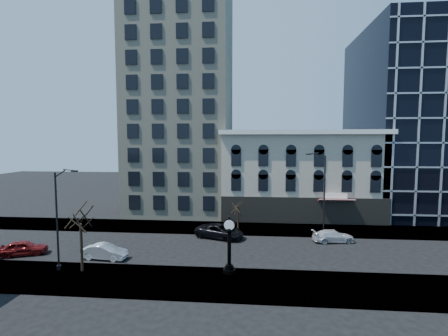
# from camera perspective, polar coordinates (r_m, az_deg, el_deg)

# --- Properties ---
(ground) EXTENTS (160.00, 160.00, 0.00)m
(ground) POSITION_cam_1_polar(r_m,az_deg,el_deg) (34.29, -4.04, -13.98)
(ground) COLOR black
(ground) RESTS_ON ground
(sidewalk_far) EXTENTS (160.00, 6.00, 0.12)m
(sidewalk_far) POSITION_cam_1_polar(r_m,az_deg,el_deg) (41.85, -2.28, -10.42)
(sidewalk_far) COLOR gray
(sidewalk_far) RESTS_ON ground
(sidewalk_near) EXTENTS (160.00, 6.00, 0.12)m
(sidewalk_near) POSITION_cam_1_polar(r_m,az_deg,el_deg) (26.94, -6.90, -19.25)
(sidewalk_near) COLOR gray
(sidewalk_near) RESTS_ON ground
(cream_tower) EXTENTS (15.90, 15.40, 42.50)m
(cream_tower) POSITION_cam_1_polar(r_m,az_deg,el_deg) (52.85, -7.57, 13.74)
(cream_tower) COLOR beige
(cream_tower) RESTS_ON ground
(victorian_row) EXTENTS (22.60, 11.19, 12.50)m
(victorian_row) POSITION_cam_1_polar(r_m,az_deg,el_deg) (48.69, 13.08, -1.29)
(victorian_row) COLOR #BBB09A
(victorian_row) RESTS_ON ground
(glass_office) EXTENTS (20.00, 20.15, 28.00)m
(glass_office) POSITION_cam_1_polar(r_m,az_deg,el_deg) (59.44, 32.13, 6.90)
(glass_office) COLOR black
(glass_office) RESTS_ON ground
(street_clock) EXTENTS (1.07, 1.07, 4.72)m
(street_clock) POSITION_cam_1_polar(r_m,az_deg,el_deg) (27.55, 0.93, -13.76)
(street_clock) COLOR black
(street_clock) RESTS_ON sidewalk_near
(street_lamp_near) EXTENTS (2.26, 0.62, 8.79)m
(street_lamp_near) POSITION_cam_1_polar(r_m,az_deg,el_deg) (30.01, -26.56, -3.89)
(street_lamp_near) COLOR black
(street_lamp_near) RESTS_ON sidewalk_near
(street_lamp_far) EXTENTS (2.52, 0.39, 9.75)m
(street_lamp_far) POSITION_cam_1_polar(r_m,az_deg,el_deg) (39.08, 16.31, -0.62)
(street_lamp_far) COLOR black
(street_lamp_far) RESTS_ON sidewalk_far
(bare_tree_near) EXTENTS (3.78, 3.78, 6.49)m
(bare_tree_near) POSITION_cam_1_polar(r_m,az_deg,el_deg) (29.60, -23.95, -7.32)
(bare_tree_near) COLOR black
(bare_tree_near) RESTS_ON sidewalk_near
(bare_tree_far) EXTENTS (2.41, 2.41, 4.14)m
(bare_tree_far) POSITION_cam_1_polar(r_m,az_deg,el_deg) (39.40, 2.48, -6.63)
(bare_tree_far) COLOR black
(bare_tree_far) RESTS_ON sidewalk_far
(car_near_a) EXTENTS (4.57, 3.18, 1.44)m
(car_near_a) POSITION_cam_1_polar(r_m,az_deg,el_deg) (37.63, -31.80, -11.84)
(car_near_a) COLOR maroon
(car_near_a) RESTS_ON ground
(car_near_b) EXTENTS (4.32, 1.85, 1.38)m
(car_near_b) POSITION_cam_1_polar(r_m,az_deg,el_deg) (33.19, -20.19, -13.65)
(car_near_b) COLOR silver
(car_near_b) RESTS_ON ground
(car_far_a) EXTENTS (6.14, 4.29, 1.56)m
(car_far_a) POSITION_cam_1_polar(r_m,az_deg,el_deg) (37.57, -0.75, -11.05)
(car_far_a) COLOR black
(car_far_a) RESTS_ON ground
(car_far_b) EXTENTS (4.72, 2.49, 1.30)m
(car_far_b) POSITION_cam_1_polar(r_m,az_deg,el_deg) (38.09, 18.67, -11.28)
(car_far_b) COLOR silver
(car_far_b) RESTS_ON ground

